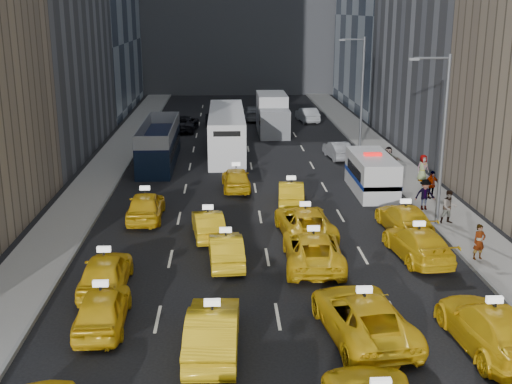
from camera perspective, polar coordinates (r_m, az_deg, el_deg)
The scene contains 36 objects.
ground at distance 22.85m, azimuth 2.36°, elevation -13.26°, with size 160.00×160.00×0.00m, color black.
sidewalk_west at distance 47.00m, azimuth -13.29°, elevation 1.92°, with size 3.00×90.00×0.15m, color gray.
sidewalk_east at distance 47.83m, azimuth 12.30°, elevation 2.23°, with size 3.00×90.00×0.15m, color gray.
curb_west at distance 46.75m, azimuth -11.54°, elevation 1.97°, with size 0.15×90.00×0.18m, color slate.
curb_east at distance 47.47m, azimuth 10.61°, elevation 2.24°, with size 0.15×90.00×0.18m, color slate.
streetlight_near at distance 34.29m, azimuth 16.14°, elevation 4.88°, with size 2.15×0.22×9.00m.
streetlight_far at distance 53.38m, azimuth 9.30°, elevation 9.08°, with size 2.15×0.22×9.00m.
taxi_4 at distance 24.19m, azimuth -13.50°, elevation -9.99°, with size 1.75×4.36×1.49m, color yellow.
taxi_5 at distance 21.99m, azimuth -3.86°, elevation -12.16°, with size 1.69×4.85×1.60m, color yellow.
taxi_6 at distance 23.18m, azimuth 9.49°, elevation -10.82°, with size 2.62×5.68×1.58m, color yellow.
taxi_7 at distance 23.48m, azimuth 20.20°, elevation -11.24°, with size 2.26×5.56×1.61m, color yellow.
taxi_8 at distance 27.14m, azimuth -13.24°, elevation -6.94°, with size 1.84×4.57×1.56m, color yellow.
taxi_9 at distance 29.12m, azimuth -2.70°, elevation -5.08°, with size 1.47×4.21×1.39m, color yellow.
taxi_10 at distance 29.02m, azimuth 5.08°, elevation -5.06°, with size 2.53×5.49×1.53m, color yellow.
taxi_11 at distance 30.62m, azimuth 14.19°, elevation -4.43°, with size 2.05×5.05×1.47m, color yellow.
taxi_12 at distance 35.51m, azimuth -9.78°, elevation -1.22°, with size 1.87×4.64×1.58m, color yellow.
taxi_13 at distance 32.54m, azimuth -4.27°, elevation -2.85°, with size 1.43×4.09×1.35m, color yellow.
taxi_14 at distance 32.53m, azimuth 4.36°, elevation -2.70°, with size 2.51×5.45×1.52m, color yellow.
taxi_15 at distance 33.95m, azimuth 13.06°, elevation -2.33°, with size 2.04×5.02×1.46m, color yellow.
taxi_16 at distance 40.87m, azimuth -1.78°, elevation 1.20°, with size 1.72×4.28×1.46m, color yellow.
taxi_17 at distance 37.96m, azimuth 3.13°, elevation -0.05°, with size 1.44×4.14×1.36m, color yellow.
nypd_van at distance 40.78m, azimuth 10.24°, elevation 1.54°, with size 2.50×6.01×2.55m.
double_decker at distance 48.17m, azimuth -8.61°, elevation 4.26°, with size 2.39×10.46×3.04m.
city_bus at distance 51.38m, azimuth -2.63°, elevation 5.34°, with size 4.47×13.29×3.37m.
box_truck at distance 59.76m, azimuth 1.47°, elevation 6.93°, with size 2.70×7.75×3.53m.
misc_car_0 at distance 49.93m, azimuth 7.27°, elevation 3.73°, with size 1.40×4.02×1.32m, color #97999E.
misc_car_1 at distance 61.26m, azimuth -6.43°, elevation 6.10°, with size 2.41×5.23×1.45m, color black.
misc_car_2 at distance 66.94m, azimuth -0.26°, elevation 7.04°, with size 2.05×5.04×1.46m, color gray.
misc_car_3 at distance 64.18m, azimuth -3.75°, elevation 6.62°, with size 1.73×4.31×1.47m, color black.
misc_car_4 at distance 66.06m, azimuth 4.59°, elevation 6.87°, with size 1.55×4.43×1.46m, color #B6BABF.
pedestrian_0 at distance 30.86m, azimuth 19.22°, elevation -4.21°, with size 0.60×0.40×1.66m, color gray.
pedestrian_1 at distance 35.43m, azimuth 16.79°, elevation -1.29°, with size 0.87×0.48×1.80m, color gray.
pedestrian_2 at distance 37.49m, azimuth 14.78°, elevation -0.22°, with size 1.14×0.47×1.76m, color gray.
pedestrian_3 at distance 39.86m, azimuth 15.33°, elevation 0.64°, with size 0.99×0.45×1.69m, color gray.
pedestrian_4 at distance 43.81m, azimuth 14.61°, elevation 2.10°, with size 0.86×0.47×1.75m, color gray.
pedestrian_5 at distance 45.39m, azimuth 11.66°, elevation 2.82°, with size 1.71×0.49×1.84m, color gray.
Camera 1 is at (-1.89, -19.85, 11.17)m, focal length 45.00 mm.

